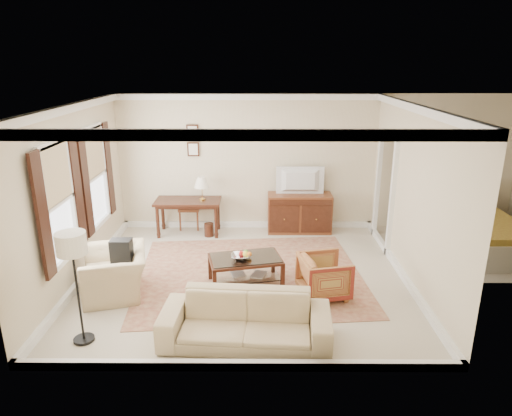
{
  "coord_description": "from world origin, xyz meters",
  "views": [
    {
      "loc": [
        0.24,
        -7.08,
        3.56
      ],
      "look_at": [
        0.2,
        0.3,
        1.15
      ],
      "focal_mm": 32.0,
      "sensor_mm": 36.0,
      "label": 1
    }
  ],
  "objects_px": {
    "striped_armchair": "(324,275)",
    "tv": "(301,173)",
    "sofa": "(245,313)",
    "coffee_table": "(245,264)",
    "sideboard": "(299,213)",
    "writing_desk": "(188,205)",
    "club_armchair": "(115,266)"
  },
  "relations": [
    {
      "from": "club_armchair",
      "to": "sofa",
      "type": "relative_size",
      "value": 0.5
    },
    {
      "from": "tv",
      "to": "sofa",
      "type": "relative_size",
      "value": 0.43
    },
    {
      "from": "striped_armchair",
      "to": "club_armchair",
      "type": "relative_size",
      "value": 0.67
    },
    {
      "from": "sideboard",
      "to": "tv",
      "type": "relative_size",
      "value": 1.41
    },
    {
      "from": "striped_armchair",
      "to": "sofa",
      "type": "xyz_separation_m",
      "value": [
        -1.2,
        -1.24,
        0.06
      ]
    },
    {
      "from": "club_armchair",
      "to": "sofa",
      "type": "bearing_deg",
      "value": 42.95
    },
    {
      "from": "tv",
      "to": "writing_desk",
      "type": "bearing_deg",
      "value": 3.19
    },
    {
      "from": "striped_armchair",
      "to": "sideboard",
      "type": "bearing_deg",
      "value": -8.83
    },
    {
      "from": "writing_desk",
      "to": "sofa",
      "type": "xyz_separation_m",
      "value": [
        1.32,
        -3.94,
        -0.21
      ]
    },
    {
      "from": "sideboard",
      "to": "tv",
      "type": "bearing_deg",
      "value": -90.0
    },
    {
      "from": "sideboard",
      "to": "tv",
      "type": "xyz_separation_m",
      "value": [
        0.0,
        -0.02,
        0.9
      ]
    },
    {
      "from": "striped_armchair",
      "to": "sofa",
      "type": "relative_size",
      "value": 0.33
    },
    {
      "from": "sideboard",
      "to": "writing_desk",
      "type": "bearing_deg",
      "value": -176.33
    },
    {
      "from": "tv",
      "to": "striped_armchair",
      "type": "distance_m",
      "value": 2.99
    },
    {
      "from": "writing_desk",
      "to": "sideboard",
      "type": "relative_size",
      "value": 1.01
    },
    {
      "from": "tv",
      "to": "coffee_table",
      "type": "height_order",
      "value": "tv"
    },
    {
      "from": "tv",
      "to": "coffee_table",
      "type": "distance_m",
      "value": 2.85
    },
    {
      "from": "striped_armchair",
      "to": "tv",
      "type": "bearing_deg",
      "value": -8.81
    },
    {
      "from": "sideboard",
      "to": "sofa",
      "type": "bearing_deg",
      "value": -104.36
    },
    {
      "from": "sideboard",
      "to": "coffee_table",
      "type": "distance_m",
      "value": 2.71
    },
    {
      "from": "sideboard",
      "to": "coffee_table",
      "type": "height_order",
      "value": "sideboard"
    },
    {
      "from": "tv",
      "to": "club_armchair",
      "type": "bearing_deg",
      "value": 41.35
    },
    {
      "from": "tv",
      "to": "sofa",
      "type": "height_order",
      "value": "tv"
    },
    {
      "from": "club_armchair",
      "to": "writing_desk",
      "type": "bearing_deg",
      "value": 148.53
    },
    {
      "from": "striped_armchair",
      "to": "sofa",
      "type": "bearing_deg",
      "value": 124.25
    },
    {
      "from": "coffee_table",
      "to": "striped_armchair",
      "type": "xyz_separation_m",
      "value": [
        1.24,
        -0.37,
        -0.01
      ]
    },
    {
      "from": "coffee_table",
      "to": "sofa",
      "type": "bearing_deg",
      "value": -88.37
    },
    {
      "from": "writing_desk",
      "to": "tv",
      "type": "relative_size",
      "value": 1.43
    },
    {
      "from": "striped_armchair",
      "to": "club_armchair",
      "type": "bearing_deg",
      "value": 77.01
    },
    {
      "from": "sideboard",
      "to": "club_armchair",
      "type": "relative_size",
      "value": 1.24
    },
    {
      "from": "tv",
      "to": "sideboard",
      "type": "bearing_deg",
      "value": -90.0
    },
    {
      "from": "tv",
      "to": "coffee_table",
      "type": "relative_size",
      "value": 0.75
    }
  ]
}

